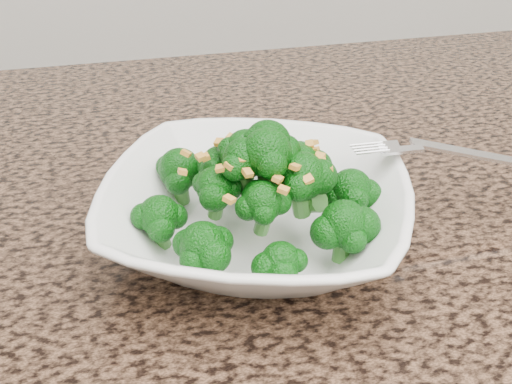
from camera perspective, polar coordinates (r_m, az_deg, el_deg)
name	(u,v)px	position (r m, az deg, el deg)	size (l,w,h in m)	color
granite_counter	(403,262)	(0.55, 12.97, -6.11)	(1.64, 1.04, 0.03)	brown
bowl	(256,213)	(0.52, 0.00, -1.89)	(0.25, 0.25, 0.06)	white
broccoli_pile	(256,142)	(0.49, 0.00, 4.50)	(0.22, 0.22, 0.07)	#094F09
garlic_topping	(256,96)	(0.47, 0.00, 8.56)	(0.13, 0.13, 0.01)	gold
fork	(414,149)	(0.55, 13.89, 3.72)	(0.18, 0.03, 0.01)	silver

